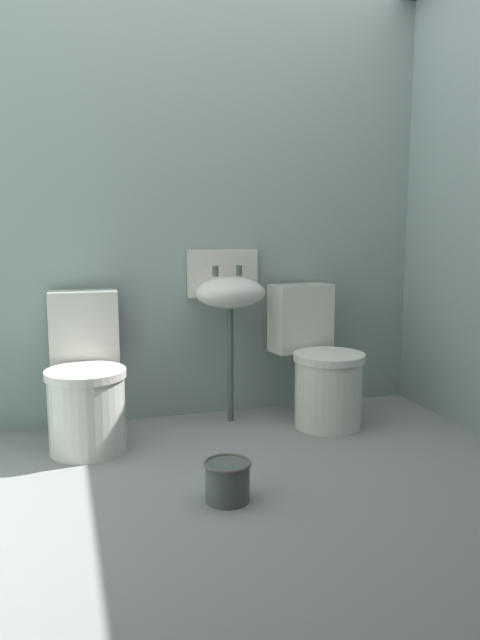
{
  "coord_description": "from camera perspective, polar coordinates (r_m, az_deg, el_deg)",
  "views": [
    {
      "loc": [
        -0.79,
        -2.34,
        1.14
      ],
      "look_at": [
        0.0,
        0.28,
        0.7
      ],
      "focal_mm": 34.11,
      "sensor_mm": 36.0,
      "label": 1
    }
  ],
  "objects": [
    {
      "name": "toilet_right",
      "position": [
        3.52,
        7.5,
        -4.43
      ],
      "size": [
        0.48,
        0.65,
        0.78
      ],
      "rotation": [
        0.0,
        0.0,
        3.32
      ],
      "color": "silver",
      "rests_on": "ground"
    },
    {
      "name": "toilet_left",
      "position": [
        3.23,
        -14.25,
        -5.88
      ],
      "size": [
        0.42,
        0.61,
        0.78
      ],
      "rotation": [
        0.0,
        0.0,
        3.1
      ],
      "color": "silver",
      "rests_on": "ground"
    },
    {
      "name": "ground_plane",
      "position": [
        2.74,
        1.76,
        -16.4
      ],
      "size": [
        3.13,
        2.65,
        0.08
      ],
      "primitive_type": "cube",
      "color": "gray"
    },
    {
      "name": "bucket",
      "position": [
        2.59,
        -1.18,
        -14.77
      ],
      "size": [
        0.2,
        0.2,
        0.17
      ],
      "color": "#4C554D",
      "rests_on": "ground"
    },
    {
      "name": "wall_back",
      "position": [
        3.61,
        -4.14,
        10.59
      ],
      "size": [
        3.13,
        0.1,
        2.47
      ],
      "primitive_type": "cube",
      "color": "#8A9E9B",
      "rests_on": "ground"
    },
    {
      "name": "sink",
      "position": [
        3.46,
        -1.05,
        2.69
      ],
      "size": [
        0.42,
        0.35,
        0.99
      ],
      "color": "#4C554D",
      "rests_on": "ground"
    }
  ]
}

